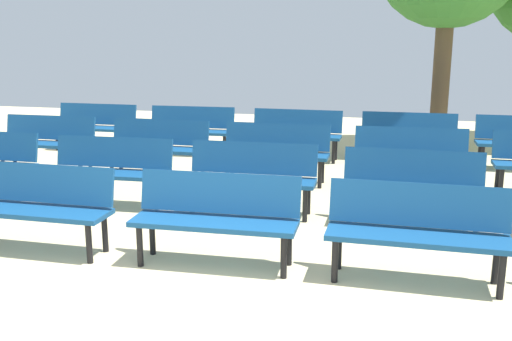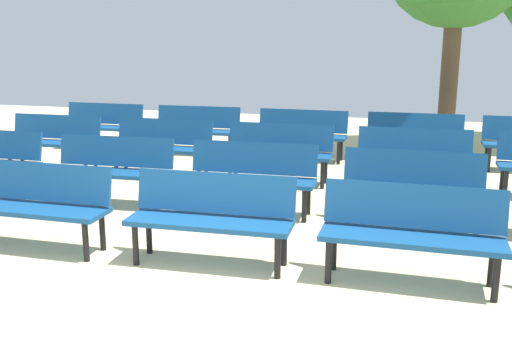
{
  "view_description": "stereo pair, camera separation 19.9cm",
  "coord_description": "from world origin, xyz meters",
  "px_view_note": "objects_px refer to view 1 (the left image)",
  "views": [
    {
      "loc": [
        1.62,
        -3.51,
        2.19
      ],
      "look_at": [
        0.0,
        3.25,
        0.55
      ],
      "focal_mm": 40.71,
      "sensor_mm": 36.0,
      "label": 1
    },
    {
      "loc": [
        1.81,
        -3.46,
        2.19
      ],
      "look_at": [
        0.0,
        3.25,
        0.55
      ],
      "focal_mm": 40.71,
      "sensor_mm": 36.0,
      "label": 2
    }
  ],
  "objects_px": {
    "bench_r0_c3": "(417,227)",
    "bench_r2_c0": "(47,139)",
    "bench_r2_c2": "(276,149)",
    "bench_r3_c1": "(191,127)",
    "bench_r3_c0": "(95,124)",
    "bench_r3_c2": "(296,131)",
    "bench_r3_c3": "(409,135)",
    "bench_r2_c3": "(411,154)",
    "bench_r0_c1": "(37,202)",
    "bench_r2_c1": "(158,144)",
    "bench_r0_c2": "(216,213)",
    "bench_r1_c3": "(413,183)",
    "bench_r1_c2": "(252,173)",
    "bench_r1_c1": "(111,167)"
  },
  "relations": [
    {
      "from": "bench_r0_c3",
      "to": "bench_r2_c0",
      "type": "height_order",
      "value": "same"
    },
    {
      "from": "bench_r0_c3",
      "to": "bench_r2_c2",
      "type": "bearing_deg",
      "value": 121.77
    },
    {
      "from": "bench_r2_c2",
      "to": "bench_r3_c1",
      "type": "xyz_separation_m",
      "value": [
        -1.96,
        1.7,
        0.0
      ]
    },
    {
      "from": "bench_r2_c0",
      "to": "bench_r3_c0",
      "type": "relative_size",
      "value": 1.0
    },
    {
      "from": "bench_r3_c2",
      "to": "bench_r3_c3",
      "type": "height_order",
      "value": "same"
    },
    {
      "from": "bench_r2_c0",
      "to": "bench_r2_c3",
      "type": "distance_m",
      "value": 5.81
    },
    {
      "from": "bench_r0_c1",
      "to": "bench_r3_c0",
      "type": "bearing_deg",
      "value": 112.68
    },
    {
      "from": "bench_r3_c2",
      "to": "bench_r3_c3",
      "type": "distance_m",
      "value": 1.94
    },
    {
      "from": "bench_r0_c3",
      "to": "bench_r3_c2",
      "type": "distance_m",
      "value": 5.32
    },
    {
      "from": "bench_r2_c3",
      "to": "bench_r3_c3",
      "type": "height_order",
      "value": "same"
    },
    {
      "from": "bench_r2_c1",
      "to": "bench_r3_c1",
      "type": "distance_m",
      "value": 1.71
    },
    {
      "from": "bench_r0_c2",
      "to": "bench_r2_c2",
      "type": "height_order",
      "value": "same"
    },
    {
      "from": "bench_r1_c3",
      "to": "bench_r2_c1",
      "type": "xyz_separation_m",
      "value": [
        -3.85,
        1.63,
        0.0
      ]
    },
    {
      "from": "bench_r1_c2",
      "to": "bench_r2_c3",
      "type": "xyz_separation_m",
      "value": [
        1.94,
        1.69,
        0.0
      ]
    },
    {
      "from": "bench_r3_c0",
      "to": "bench_r3_c1",
      "type": "xyz_separation_m",
      "value": [
        1.94,
        0.03,
        0.0
      ]
    },
    {
      "from": "bench_r0_c2",
      "to": "bench_r2_c1",
      "type": "distance_m",
      "value": 3.82
    },
    {
      "from": "bench_r0_c3",
      "to": "bench_r3_c1",
      "type": "relative_size",
      "value": 0.99
    },
    {
      "from": "bench_r3_c1",
      "to": "bench_r1_c3",
      "type": "bearing_deg",
      "value": -42.75
    },
    {
      "from": "bench_r2_c2",
      "to": "bench_r3_c3",
      "type": "distance_m",
      "value": 2.63
    },
    {
      "from": "bench_r3_c2",
      "to": "bench_r3_c3",
      "type": "bearing_deg",
      "value": 1.97
    },
    {
      "from": "bench_r3_c0",
      "to": "bench_r2_c2",
      "type": "bearing_deg",
      "value": -22.91
    },
    {
      "from": "bench_r0_c3",
      "to": "bench_r3_c0",
      "type": "distance_m",
      "value": 7.64
    },
    {
      "from": "bench_r1_c1",
      "to": "bench_r1_c2",
      "type": "relative_size",
      "value": 1.0
    },
    {
      "from": "bench_r2_c0",
      "to": "bench_r1_c1",
      "type": "bearing_deg",
      "value": -40.54
    },
    {
      "from": "bench_r0_c2",
      "to": "bench_r3_c2",
      "type": "xyz_separation_m",
      "value": [
        -0.06,
        4.98,
        0.0
      ]
    },
    {
      "from": "bench_r0_c1",
      "to": "bench_r3_c2",
      "type": "bearing_deg",
      "value": 70.12
    },
    {
      "from": "bench_r0_c3",
      "to": "bench_r1_c3",
      "type": "height_order",
      "value": "same"
    },
    {
      "from": "bench_r1_c2",
      "to": "bench_r2_c0",
      "type": "distance_m",
      "value": 4.17
    },
    {
      "from": "bench_r1_c1",
      "to": "bench_r1_c3",
      "type": "xyz_separation_m",
      "value": [
        3.81,
        0.04,
        0.0
      ]
    },
    {
      "from": "bench_r2_c2",
      "to": "bench_r3_c1",
      "type": "bearing_deg",
      "value": 138.49
    },
    {
      "from": "bench_r0_c3",
      "to": "bench_r3_c3",
      "type": "xyz_separation_m",
      "value": [
        0.01,
        5.0,
        0.0
      ]
    },
    {
      "from": "bench_r1_c2",
      "to": "bench_r1_c3",
      "type": "bearing_deg",
      "value": -2.42
    },
    {
      "from": "bench_r0_c3",
      "to": "bench_r1_c1",
      "type": "bearing_deg",
      "value": 158.24
    },
    {
      "from": "bench_r2_c1",
      "to": "bench_r2_c0",
      "type": "bearing_deg",
      "value": -179.28
    },
    {
      "from": "bench_r0_c3",
      "to": "bench_r1_c1",
      "type": "distance_m",
      "value": 4.12
    },
    {
      "from": "bench_r1_c1",
      "to": "bench_r2_c3",
      "type": "bearing_deg",
      "value": 22.47
    },
    {
      "from": "bench_r1_c1",
      "to": "bench_r1_c3",
      "type": "relative_size",
      "value": 1.01
    },
    {
      "from": "bench_r2_c0",
      "to": "bench_r2_c1",
      "type": "relative_size",
      "value": 1.0
    },
    {
      "from": "bench_r0_c3",
      "to": "bench_r2_c0",
      "type": "relative_size",
      "value": 1.0
    },
    {
      "from": "bench_r0_c1",
      "to": "bench_r2_c2",
      "type": "distance_m",
      "value": 3.81
    },
    {
      "from": "bench_r2_c1",
      "to": "bench_r2_c2",
      "type": "height_order",
      "value": "same"
    },
    {
      "from": "bench_r1_c1",
      "to": "bench_r2_c3",
      "type": "distance_m",
      "value": 4.2
    },
    {
      "from": "bench_r0_c2",
      "to": "bench_r3_c0",
      "type": "distance_m",
      "value": 6.35
    },
    {
      "from": "bench_r0_c2",
      "to": "bench_r2_c0",
      "type": "height_order",
      "value": "same"
    },
    {
      "from": "bench_r0_c1",
      "to": "bench_r2_c2",
      "type": "bearing_deg",
      "value": 61.67
    },
    {
      "from": "bench_r0_c3",
      "to": "bench_r3_c3",
      "type": "distance_m",
      "value": 5.0
    },
    {
      "from": "bench_r2_c3",
      "to": "bench_r3_c0",
      "type": "xyz_separation_m",
      "value": [
        -5.86,
        1.58,
        0.0
      ]
    },
    {
      "from": "bench_r0_c2",
      "to": "bench_r2_c0",
      "type": "bearing_deg",
      "value": 138.66
    },
    {
      "from": "bench_r1_c2",
      "to": "bench_r3_c1",
      "type": "bearing_deg",
      "value": 119.34
    },
    {
      "from": "bench_r2_c2",
      "to": "bench_r3_c0",
      "type": "height_order",
      "value": "same"
    }
  ]
}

